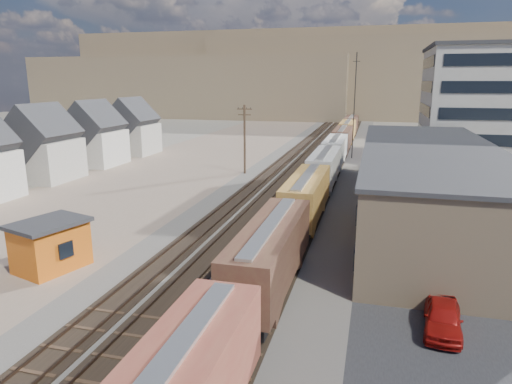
% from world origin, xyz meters
% --- Properties ---
extents(ground, '(300.00, 300.00, 0.00)m').
position_xyz_m(ground, '(0.00, 0.00, 0.00)').
color(ground, '#6B6356').
rests_on(ground, ground).
extents(ballast_bed, '(18.00, 200.00, 0.06)m').
position_xyz_m(ballast_bed, '(0.00, 50.00, 0.03)').
color(ballast_bed, '#4C4742').
rests_on(ballast_bed, ground).
extents(dirt_yard, '(24.00, 180.00, 0.03)m').
position_xyz_m(dirt_yard, '(-20.00, 40.00, 0.01)').
color(dirt_yard, '#7C6655').
rests_on(dirt_yard, ground).
extents(asphalt_lot, '(26.00, 120.00, 0.04)m').
position_xyz_m(asphalt_lot, '(22.00, 35.00, 0.02)').
color(asphalt_lot, '#232326').
rests_on(asphalt_lot, ground).
extents(rail_tracks, '(11.40, 200.00, 0.24)m').
position_xyz_m(rail_tracks, '(-0.55, 50.00, 0.11)').
color(rail_tracks, black).
rests_on(rail_tracks, ground).
extents(freight_train, '(3.00, 119.74, 4.46)m').
position_xyz_m(freight_train, '(3.80, 43.02, 2.79)').
color(freight_train, black).
rests_on(freight_train, ground).
extents(warehouse, '(12.40, 40.40, 7.25)m').
position_xyz_m(warehouse, '(14.98, 25.00, 3.65)').
color(warehouse, tan).
rests_on(warehouse, ground).
extents(office_tower, '(22.60, 18.60, 18.45)m').
position_xyz_m(office_tower, '(27.95, 54.95, 9.26)').
color(office_tower, '#9E998E').
rests_on(office_tower, ground).
extents(utility_pole_north, '(2.20, 0.32, 10.00)m').
position_xyz_m(utility_pole_north, '(-8.50, 42.00, 5.30)').
color(utility_pole_north, '#382619').
rests_on(utility_pole_north, ground).
extents(radio_mast, '(1.20, 0.16, 18.00)m').
position_xyz_m(radio_mast, '(6.00, 60.00, 9.12)').
color(radio_mast, black).
rests_on(radio_mast, ground).
extents(townhouse_row, '(8.15, 68.16, 10.47)m').
position_xyz_m(townhouse_row, '(-34.00, 25.00, 4.34)').
color(townhouse_row, '#B7B2A8').
rests_on(townhouse_row, ground).
extents(hills_north, '(265.00, 80.00, 32.00)m').
position_xyz_m(hills_north, '(0.17, 167.92, 14.10)').
color(hills_north, brown).
rests_on(hills_north, ground).
extents(maintenance_shed, '(5.07, 5.83, 3.62)m').
position_xyz_m(maintenance_shed, '(-12.38, 4.83, 1.85)').
color(maintenance_shed, '#D05E13').
rests_on(maintenance_shed, ground).
extents(parked_car_red, '(2.39, 4.95, 1.63)m').
position_xyz_m(parked_car_red, '(13.89, 2.87, 0.81)').
color(parked_car_red, '#9A120E').
rests_on(parked_car_red, ground).
extents(parked_car_blue, '(5.02, 5.59, 1.44)m').
position_xyz_m(parked_car_blue, '(23.05, 42.79, 0.72)').
color(parked_car_blue, navy).
rests_on(parked_car_blue, ground).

